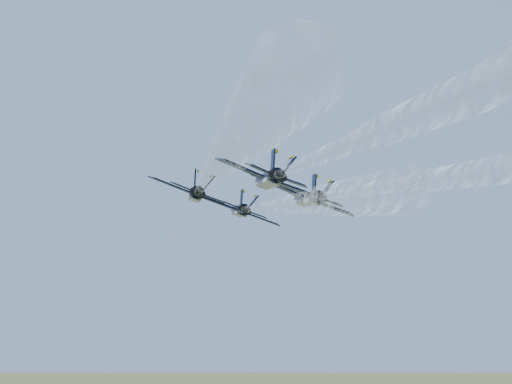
% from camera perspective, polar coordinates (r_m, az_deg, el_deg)
% --- Properties ---
extents(jet_lead, '(13.59, 19.54, 6.16)m').
position_cam_1_polar(jet_lead, '(123.80, -1.32, -1.50)').
color(jet_lead, black).
extents(jet_left, '(13.59, 19.54, 6.16)m').
position_cam_1_polar(jet_left, '(107.32, -4.84, -0.23)').
color(jet_left, black).
extents(jet_right, '(13.59, 19.54, 6.16)m').
position_cam_1_polar(jet_right, '(111.02, 4.15, -0.55)').
color(jet_right, black).
extents(jet_slot, '(13.59, 19.54, 6.16)m').
position_cam_1_polar(jet_slot, '(94.49, 0.99, 1.01)').
color(jet_slot, black).
extents(smoke_trail_lead, '(31.44, 78.26, 3.11)m').
position_cam_1_polar(smoke_trail_lead, '(63.48, 5.03, 6.32)').
color(smoke_trail_lead, white).
extents(smoke_trail_left, '(31.44, 78.26, 3.11)m').
position_cam_1_polar(smoke_trail_left, '(47.09, -0.82, 12.01)').
color(smoke_trail_left, white).
extents(smoke_trail_right, '(31.44, 78.26, 3.11)m').
position_cam_1_polar(smoke_trail_right, '(53.27, 18.24, 9.91)').
color(smoke_trail_right, white).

